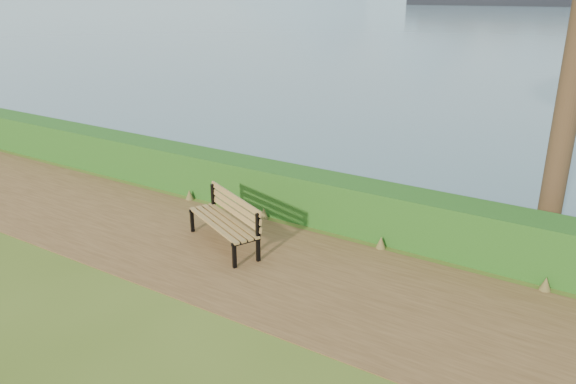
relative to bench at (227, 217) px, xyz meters
The scene contains 4 objects.
ground 1.27m from the bench, 33.69° to the right, with size 140.00×140.00×0.00m, color #475718.
path 1.14m from the bench, 19.18° to the right, with size 40.00×3.40×0.01m, color brown.
hedge 2.19m from the bench, 64.49° to the left, with size 32.00×0.85×1.00m, color #1C4513.
bench is the anchor object (origin of this frame).
Camera 1 is at (5.27, -7.01, 4.70)m, focal length 35.00 mm.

